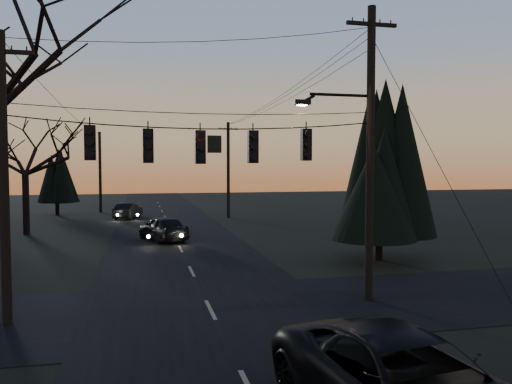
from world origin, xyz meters
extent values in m
cube|color=black|center=(0.00, 20.00, 0.01)|extent=(8.00, 120.00, 0.02)
cube|color=black|center=(0.00, 10.00, 0.01)|extent=(60.00, 7.00, 0.02)
cylinder|color=black|center=(-0.25, 10.00, 6.10)|extent=(11.50, 0.04, 0.04)
cylinder|color=black|center=(9.28, 16.66, 0.80)|extent=(0.36, 0.36, 1.60)
cone|color=black|center=(9.28, 16.66, 4.69)|extent=(4.40, 4.40, 6.97)
cylinder|color=black|center=(-9.67, 30.49, 2.02)|extent=(0.44, 0.44, 4.05)
cylinder|color=black|center=(-9.75, 43.95, 0.80)|extent=(0.36, 0.36, 1.60)
cone|color=black|center=(-9.75, 43.95, 3.70)|extent=(3.36, 3.36, 4.99)
imported|color=black|center=(-0.80, 25.45, 0.78)|extent=(3.25, 4.92, 1.56)
imported|color=black|center=(-3.20, 39.41, 0.68)|extent=(2.57, 4.39, 1.37)
camera|label=1|loc=(-2.16, -5.70, 4.63)|focal=35.00mm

